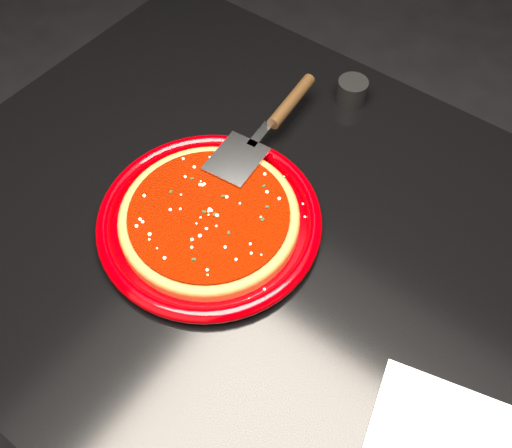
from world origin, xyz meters
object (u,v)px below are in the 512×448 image
Objects in this scene: table at (299,366)px; plate at (210,220)px; ramekin at (352,91)px; pizza_server at (267,127)px.

plate is at bearing -168.83° from table.
table is 0.52m from ramekin.
pizza_server is 0.18m from ramekin.
plate is 1.09× the size of pizza_server.
table is at bearing 11.17° from plate.
table is 23.88× the size of ramekin.
table is 4.08× the size of pizza_server.
ramekin is at bearing 113.62° from table.
pizza_server is at bearing 143.00° from table.
pizza_server is 5.85× the size of ramekin.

